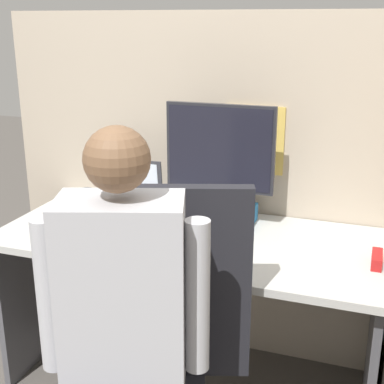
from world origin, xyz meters
TOP-DOWN VIEW (x-y plane):
  - cubicle_panel_back at (0.00, 0.73)m, footprint 2.09×0.05m
  - desk at (0.00, 0.35)m, footprint 1.59×0.70m
  - paper_box at (0.07, 0.53)m, footprint 0.30×0.23m
  - monitor at (0.07, 0.53)m, footprint 0.47×0.19m
  - laptop at (-0.35, 0.48)m, footprint 0.31×0.24m
  - mouse at (-0.15, 0.30)m, footprint 0.06×0.04m
  - stapler at (0.74, 0.32)m, footprint 0.04×0.13m
  - carrot_toy at (-0.11, 0.10)m, footprint 0.05×0.15m
  - office_chair at (0.11, -0.29)m, footprint 0.59×0.63m
  - person at (0.06, -0.44)m, footprint 0.46×0.47m
  - pen_cup at (-0.58, 0.52)m, footprint 0.08×0.08m

SIDE VIEW (x-z plane):
  - office_chair at x=0.11m, z-range -0.01..1.10m
  - desk at x=0.00m, z-range 0.19..0.92m
  - mouse at x=-0.15m, z-range 0.73..0.76m
  - stapler at x=0.74m, z-range 0.73..0.77m
  - carrot_toy at x=-0.11m, z-range 0.73..0.78m
  - person at x=0.06m, z-range 0.10..1.42m
  - paper_box at x=0.07m, z-range 0.73..0.80m
  - pen_cup at x=-0.58m, z-range 0.73..0.82m
  - laptop at x=-0.35m, z-range 0.65..0.90m
  - cubicle_panel_back at x=0.00m, z-range 0.00..1.62m
  - monitor at x=0.07m, z-range 0.82..1.26m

